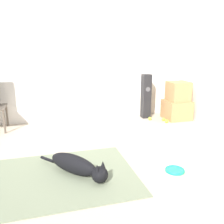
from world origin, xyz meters
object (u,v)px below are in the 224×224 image
at_px(tennis_ball_by_boxes, 150,119).
at_px(tennis_ball_near_speaker, 167,121).
at_px(frisbee, 175,170).
at_px(dog, 78,166).
at_px(tennis_ball_loose_on_carpet, 163,119).
at_px(cardboard_box_upper, 178,91).
at_px(floor_speaker, 146,96).
at_px(cardboard_box_lower, 177,110).

distance_m(tennis_ball_by_boxes, tennis_ball_near_speaker, 0.36).
xyz_separation_m(frisbee, tennis_ball_by_boxes, (0.60, 2.08, 0.02)).
bearing_deg(dog, tennis_ball_near_speaker, 38.40).
xyz_separation_m(dog, tennis_ball_loose_on_carpet, (2.00, 1.72, -0.09)).
height_order(tennis_ball_by_boxes, tennis_ball_loose_on_carpet, same).
distance_m(cardboard_box_upper, tennis_ball_loose_on_carpet, 0.65).
height_order(frisbee, tennis_ball_near_speaker, tennis_ball_near_speaker).
bearing_deg(dog, tennis_ball_loose_on_carpet, 40.69).
bearing_deg(tennis_ball_loose_on_carpet, tennis_ball_by_boxes, 150.94).
xyz_separation_m(floor_speaker, tennis_ball_loose_on_carpet, (0.25, -0.35, -0.43)).
xyz_separation_m(cardboard_box_lower, cardboard_box_upper, (-0.00, -0.01, 0.39)).
distance_m(dog, floor_speaker, 2.73).
bearing_deg(frisbee, tennis_ball_loose_on_carpet, 66.55).
bearing_deg(cardboard_box_lower, frisbee, -120.25).
bearing_deg(dog, frisbee, -11.19).
distance_m(frisbee, floor_speaker, 2.41).
relative_size(dog, cardboard_box_lower, 1.70).
height_order(tennis_ball_by_boxes, tennis_ball_near_speaker, same).
relative_size(floor_speaker, tennis_ball_by_boxes, 13.94).
distance_m(dog, tennis_ball_loose_on_carpet, 2.63).
bearing_deg(dog, floor_speaker, 49.75).
bearing_deg(tennis_ball_near_speaker, floor_speaker, 117.16).
relative_size(floor_speaker, tennis_ball_loose_on_carpet, 13.94).
xyz_separation_m(cardboard_box_lower, floor_speaker, (-0.58, 0.27, 0.27)).
height_order(cardboard_box_upper, tennis_ball_loose_on_carpet, cardboard_box_upper).
height_order(frisbee, tennis_ball_by_boxes, tennis_ball_by_boxes).
bearing_deg(tennis_ball_by_boxes, floor_speaker, 91.52).
bearing_deg(tennis_ball_loose_on_carpet, cardboard_box_upper, 10.84).
distance_m(tennis_ball_near_speaker, tennis_ball_loose_on_carpet, 0.13).
relative_size(cardboard_box_lower, tennis_ball_by_boxes, 7.55).
height_order(frisbee, cardboard_box_upper, cardboard_box_upper).
xyz_separation_m(cardboard_box_upper, tennis_ball_loose_on_carpet, (-0.34, -0.06, -0.55)).
bearing_deg(floor_speaker, cardboard_box_upper, -26.32).
bearing_deg(cardboard_box_upper, floor_speaker, 153.68).
bearing_deg(tennis_ball_near_speaker, frisbee, -115.03).
height_order(cardboard_box_lower, tennis_ball_near_speaker, cardboard_box_lower).
relative_size(frisbee, floor_speaker, 0.26).
bearing_deg(cardboard_box_upper, cardboard_box_lower, 87.62).
distance_m(dog, frisbee, 1.18).
xyz_separation_m(frisbee, floor_speaker, (0.60, 2.30, 0.45)).
bearing_deg(frisbee, dog, 168.81).
bearing_deg(tennis_ball_by_boxes, tennis_ball_loose_on_carpet, -29.06).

